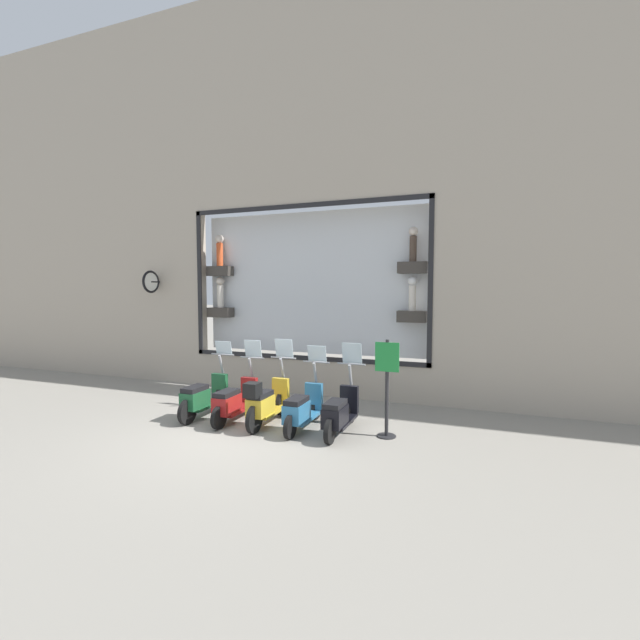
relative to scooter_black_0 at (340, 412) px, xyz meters
name	(u,v)px	position (x,y,z in m)	size (l,w,h in m)	color
ground_plane	(235,435)	(-0.74, 1.86, -0.42)	(120.00, 120.00, 0.00)	gray
building_facade	(306,185)	(2.87, 1.87, 5.08)	(1.25, 36.00, 10.71)	#ADA08E
scooter_black_0	(340,412)	(0.00, 0.00, 0.00)	(1.79, 0.60, 1.68)	black
scooter_teal_1	(302,409)	(0.00, 0.78, -0.01)	(1.79, 0.60, 1.58)	black
scooter_yellow_2	(266,402)	(-0.05, 1.56, 0.07)	(1.81, 0.60, 1.70)	black
scooter_red_3	(234,401)	(0.00, 2.34, 0.00)	(1.79, 0.60, 1.64)	black
scooter_green_4	(203,397)	(0.00, 3.13, 0.01)	(1.81, 0.60, 1.58)	black
shop_sign_post	(387,384)	(0.17, -0.88, 0.58)	(0.36, 0.45, 1.85)	#232326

